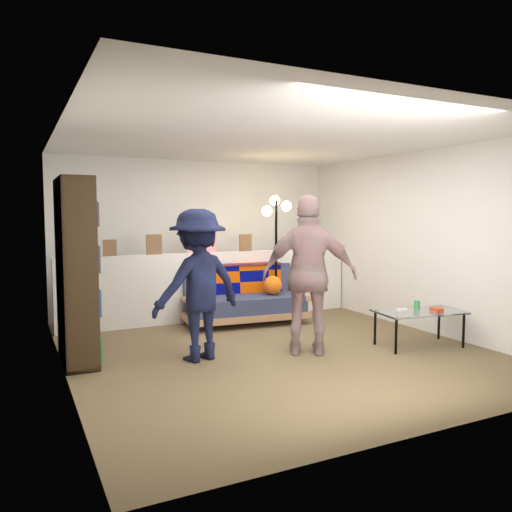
{
  "coord_description": "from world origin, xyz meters",
  "views": [
    {
      "loc": [
        -2.67,
        -5.04,
        1.55
      ],
      "look_at": [
        0.0,
        0.4,
        1.05
      ],
      "focal_mm": 35.0,
      "sensor_mm": 36.0,
      "label": 1
    }
  ],
  "objects_px": {
    "coffee_table": "(420,313)",
    "floor_lamp": "(276,232)",
    "person_right": "(309,275)",
    "bookshelf": "(76,277)",
    "person_left": "(198,285)",
    "futon_sofa": "(245,299)"
  },
  "relations": [
    {
      "from": "person_left",
      "to": "person_right",
      "type": "distance_m",
      "value": 1.23
    },
    {
      "from": "coffee_table",
      "to": "person_right",
      "type": "bearing_deg",
      "value": 167.77
    },
    {
      "from": "person_left",
      "to": "futon_sofa",
      "type": "bearing_deg",
      "value": -144.13
    },
    {
      "from": "futon_sofa",
      "to": "person_right",
      "type": "relative_size",
      "value": 1.01
    },
    {
      "from": "bookshelf",
      "to": "floor_lamp",
      "type": "xyz_separation_m",
      "value": [
        2.9,
        0.96,
        0.4
      ]
    },
    {
      "from": "futon_sofa",
      "to": "person_right",
      "type": "height_order",
      "value": "person_right"
    },
    {
      "from": "coffee_table",
      "to": "person_right",
      "type": "xyz_separation_m",
      "value": [
        -1.35,
        0.29,
        0.49
      ]
    },
    {
      "from": "coffee_table",
      "to": "bookshelf",
      "type": "bearing_deg",
      "value": 162.9
    },
    {
      "from": "bookshelf",
      "to": "person_left",
      "type": "xyz_separation_m",
      "value": [
        1.17,
        -0.5,
        -0.09
      ]
    },
    {
      "from": "person_left",
      "to": "person_right",
      "type": "xyz_separation_m",
      "value": [
        1.18,
        -0.34,
        0.08
      ]
    },
    {
      "from": "coffee_table",
      "to": "floor_lamp",
      "type": "relative_size",
      "value": 0.59
    },
    {
      "from": "bookshelf",
      "to": "person_right",
      "type": "relative_size",
      "value": 1.09
    },
    {
      "from": "coffee_table",
      "to": "floor_lamp",
      "type": "bearing_deg",
      "value": 110.82
    },
    {
      "from": "floor_lamp",
      "to": "person_right",
      "type": "xyz_separation_m",
      "value": [
        -0.55,
        -1.8,
        -0.41
      ]
    },
    {
      "from": "coffee_table",
      "to": "person_left",
      "type": "distance_m",
      "value": 2.64
    },
    {
      "from": "bookshelf",
      "to": "person_right",
      "type": "height_order",
      "value": "bookshelf"
    },
    {
      "from": "bookshelf",
      "to": "person_left",
      "type": "distance_m",
      "value": 1.28
    },
    {
      "from": "floor_lamp",
      "to": "person_left",
      "type": "relative_size",
      "value": 1.14
    },
    {
      "from": "coffee_table",
      "to": "person_left",
      "type": "relative_size",
      "value": 0.67
    },
    {
      "from": "futon_sofa",
      "to": "bookshelf",
      "type": "relative_size",
      "value": 0.93
    },
    {
      "from": "futon_sofa",
      "to": "person_left",
      "type": "relative_size",
      "value": 1.11
    },
    {
      "from": "floor_lamp",
      "to": "person_right",
      "type": "bearing_deg",
      "value": -107.06
    }
  ]
}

